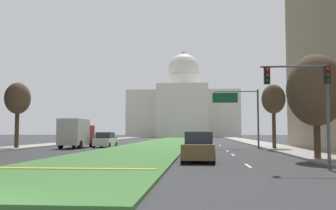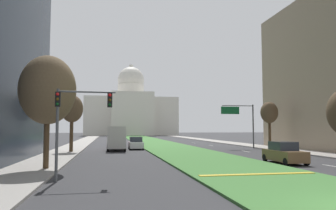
# 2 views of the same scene
# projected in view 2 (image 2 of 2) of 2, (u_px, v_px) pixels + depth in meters

# --- Properties ---
(ground_plane) EXTENTS (278.29, 278.29, 0.00)m
(ground_plane) POSITION_uv_depth(u_px,v_px,m) (149.00, 141.00, 73.21)
(ground_plane) COLOR #333335
(grass_median) EXTENTS (8.32, 113.85, 0.14)m
(grass_median) POSITION_uv_depth(u_px,v_px,m) (152.00, 142.00, 67.01)
(grass_median) COLOR #427A38
(grass_median) RESTS_ON ground_plane
(median_curb_nose) EXTENTS (7.49, 0.50, 0.04)m
(median_curb_nose) POSITION_uv_depth(u_px,v_px,m) (258.00, 174.00, 19.48)
(median_curb_nose) COLOR gold
(median_curb_nose) RESTS_ON grass_median
(lane_dashes_right) EXTENTS (0.16, 44.46, 0.01)m
(lane_dashes_right) POSITION_uv_depth(u_px,v_px,m) (226.00, 148.00, 47.71)
(lane_dashes_right) COLOR silver
(lane_dashes_right) RESTS_ON ground_plane
(sidewalk_left) EXTENTS (4.00, 113.85, 0.15)m
(sidewalk_left) POSITION_uv_depth(u_px,v_px,m) (79.00, 144.00, 58.19)
(sidewalk_left) COLOR #9E9991
(sidewalk_left) RESTS_ON ground_plane
(sidewalk_right) EXTENTS (4.00, 113.85, 0.15)m
(sidewalk_right) POSITION_uv_depth(u_px,v_px,m) (228.00, 143.00, 63.43)
(sidewalk_right) COLOR #9E9991
(sidewalk_right) RESTS_ON ground_plane
(capitol_building) EXTENTS (37.79, 24.13, 30.31)m
(capitol_building) POSITION_uv_depth(u_px,v_px,m) (131.00, 112.00, 135.07)
(capitol_building) COLOR silver
(capitol_building) RESTS_ON ground_plane
(traffic_light_near_left) EXTENTS (3.34, 0.35, 5.20)m
(traffic_light_near_left) POSITION_uv_depth(u_px,v_px,m) (73.00, 114.00, 17.95)
(traffic_light_near_left) COLOR #515456
(traffic_light_near_left) RESTS_ON ground_plane
(overhead_guide_sign) EXTENTS (5.11, 0.20, 6.50)m
(overhead_guide_sign) POSITION_uv_depth(u_px,v_px,m) (242.00, 117.00, 47.02)
(overhead_guide_sign) COLOR #515456
(overhead_guide_sign) RESTS_ON ground_plane
(street_tree_left_near) EXTENTS (3.96, 3.96, 8.20)m
(street_tree_left_near) POSITION_uv_depth(u_px,v_px,m) (48.00, 90.00, 22.77)
(street_tree_left_near) COLOR #4C3823
(street_tree_left_near) RESTS_ON ground_plane
(street_tree_left_mid) EXTENTS (2.67, 2.67, 7.02)m
(street_tree_left_mid) POSITION_uv_depth(u_px,v_px,m) (72.00, 110.00, 38.71)
(street_tree_left_mid) COLOR #4C3823
(street_tree_left_mid) RESTS_ON ground_plane
(street_tree_right_mid) EXTENTS (2.43, 2.43, 6.73)m
(street_tree_right_mid) POSITION_uv_depth(u_px,v_px,m) (269.00, 113.00, 45.01)
(street_tree_right_mid) COLOR #4C3823
(street_tree_right_mid) RESTS_ON ground_plane
(sedan_lead_stopped) EXTENTS (2.11, 4.65, 1.83)m
(sedan_lead_stopped) POSITION_uv_depth(u_px,v_px,m) (284.00, 153.00, 27.01)
(sedan_lead_stopped) COLOR brown
(sedan_lead_stopped) RESTS_ON ground_plane
(sedan_midblock) EXTENTS (1.98, 4.12, 1.76)m
(sedan_midblock) POSITION_uv_depth(u_px,v_px,m) (136.00, 144.00, 44.72)
(sedan_midblock) COLOR silver
(sedan_midblock) RESTS_ON ground_plane
(sedan_distant) EXTENTS (2.09, 4.30, 1.63)m
(sedan_distant) POSITION_uv_depth(u_px,v_px,m) (114.00, 140.00, 57.69)
(sedan_distant) COLOR navy
(sedan_distant) RESTS_ON ground_plane
(box_truck_delivery) EXTENTS (2.40, 6.40, 3.20)m
(box_truck_delivery) POSITION_uv_depth(u_px,v_px,m) (116.00, 138.00, 42.34)
(box_truck_delivery) COLOR maroon
(box_truck_delivery) RESTS_ON ground_plane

